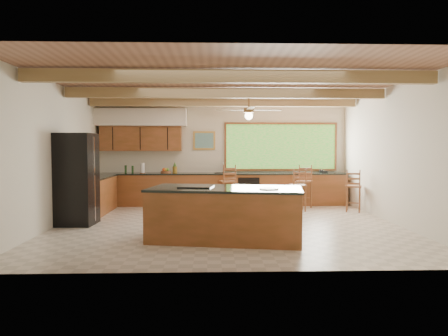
{
  "coord_description": "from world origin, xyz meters",
  "views": [
    {
      "loc": [
        -0.34,
        -8.46,
        1.66
      ],
      "look_at": [
        -0.05,
        0.8,
        1.17
      ],
      "focal_mm": 32.0,
      "sensor_mm": 36.0,
      "label": 1
    }
  ],
  "objects": [
    {
      "name": "refrigerator",
      "position": [
        -3.22,
        0.11,
        0.98
      ],
      "size": [
        0.8,
        0.78,
        1.95
      ],
      "rotation": [
        0.0,
        0.0,
        -0.05
      ],
      "color": "black",
      "rests_on": "ground"
    },
    {
      "name": "ground",
      "position": [
        0.0,
        0.0,
        0.0
      ],
      "size": [
        7.2,
        7.2,
        0.0
      ],
      "primitive_type": "plane",
      "color": "beige",
      "rests_on": "ground"
    },
    {
      "name": "bar_stool_b",
      "position": [
        1.9,
        1.71,
        0.65
      ],
      "size": [
        0.4,
        0.4,
        1.1
      ],
      "rotation": [
        0.0,
        0.0,
        0.02
      ],
      "color": "brown",
      "rests_on": "ground"
    },
    {
      "name": "bar_stool_d",
      "position": [
        3.3,
        1.54,
        0.65
      ],
      "size": [
        0.51,
        0.51,
        1.09
      ],
      "rotation": [
        0.0,
        0.0,
        -0.39
      ],
      "color": "brown",
      "rests_on": "ground"
    },
    {
      "name": "island",
      "position": [
        -0.09,
        -1.38,
        0.47
      ],
      "size": [
        2.87,
        1.71,
        0.96
      ],
      "rotation": [
        0.0,
        0.0,
        -0.17
      ],
      "color": "brown",
      "rests_on": "ground"
    },
    {
      "name": "counter_run",
      "position": [
        -0.82,
        2.52,
        0.46
      ],
      "size": [
        7.12,
        3.1,
        1.24
      ],
      "color": "brown",
      "rests_on": "ground"
    },
    {
      "name": "bar_stool_a",
      "position": [
        0.1,
        2.39,
        0.7
      ],
      "size": [
        0.53,
        0.53,
        1.19
      ],
      "rotation": [
        0.0,
        0.0,
        0.28
      ],
      "color": "brown",
      "rests_on": "ground"
    },
    {
      "name": "room_shell",
      "position": [
        -0.17,
        0.65,
        2.21
      ],
      "size": [
        7.27,
        6.54,
        3.02
      ],
      "color": "beige",
      "rests_on": "ground"
    },
    {
      "name": "bar_stool_c",
      "position": [
        2.21,
        2.39,
        0.7
      ],
      "size": [
        0.43,
        0.43,
        1.19
      ],
      "rotation": [
        0.0,
        0.0,
        -0.02
      ],
      "color": "brown",
      "rests_on": "ground"
    }
  ]
}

